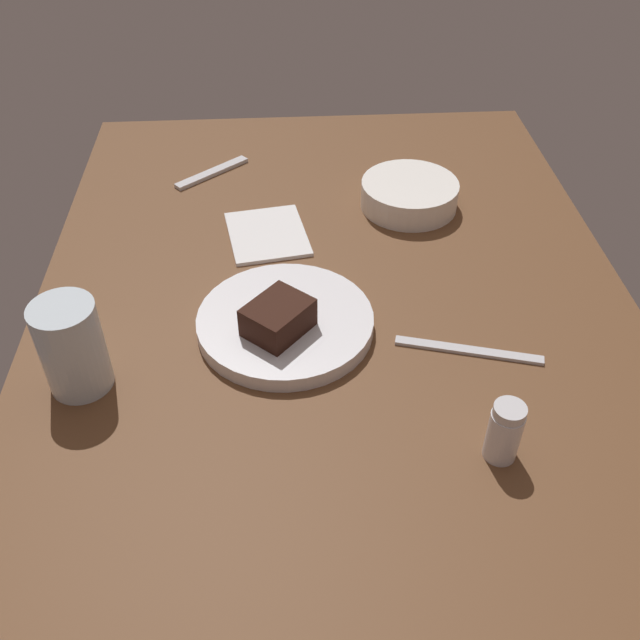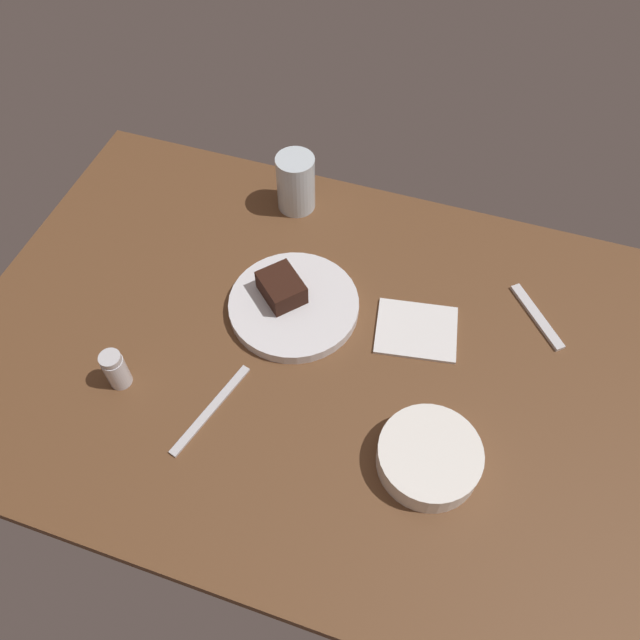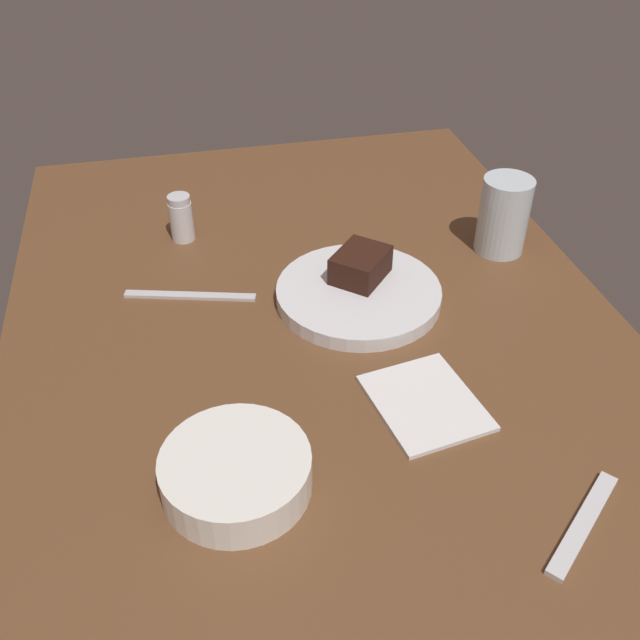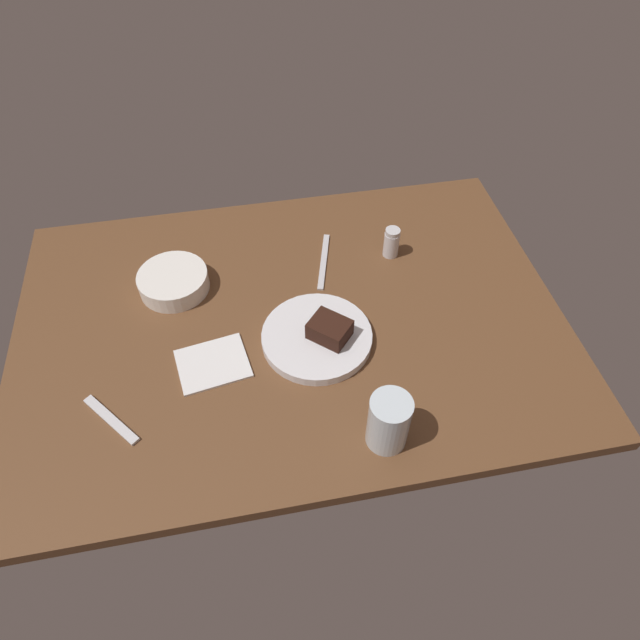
% 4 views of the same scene
% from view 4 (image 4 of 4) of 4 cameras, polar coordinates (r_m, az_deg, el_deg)
% --- Properties ---
extents(dining_table, '(1.20, 0.84, 0.03)m').
position_cam_4_polar(dining_table, '(1.24, -3.02, -0.32)').
color(dining_table, brown).
rests_on(dining_table, ground).
extents(dessert_plate, '(0.24, 0.24, 0.02)m').
position_cam_4_polar(dessert_plate, '(1.18, -0.33, -1.79)').
color(dessert_plate, silver).
rests_on(dessert_plate, dining_table).
extents(chocolate_cake_slice, '(0.10, 0.10, 0.04)m').
position_cam_4_polar(chocolate_cake_slice, '(1.15, 1.00, -0.97)').
color(chocolate_cake_slice, black).
rests_on(chocolate_cake_slice, dessert_plate).
extents(salt_shaker, '(0.04, 0.04, 0.08)m').
position_cam_4_polar(salt_shaker, '(1.35, 7.37, 7.92)').
color(salt_shaker, silver).
rests_on(salt_shaker, dining_table).
extents(water_glass, '(0.08, 0.08, 0.12)m').
position_cam_4_polar(water_glass, '(1.01, 7.08, -10.35)').
color(water_glass, silver).
rests_on(water_glass, dining_table).
extents(side_bowl, '(0.16, 0.16, 0.04)m').
position_cam_4_polar(side_bowl, '(1.31, -14.85, 3.86)').
color(side_bowl, white).
rests_on(side_bowl, dining_table).
extents(dessert_spoon, '(0.11, 0.13, 0.01)m').
position_cam_4_polar(dessert_spoon, '(1.14, -20.72, -9.58)').
color(dessert_spoon, silver).
rests_on(dessert_spoon, dining_table).
extents(butter_knife, '(0.06, 0.19, 0.01)m').
position_cam_4_polar(butter_knife, '(1.35, 0.38, 6.07)').
color(butter_knife, silver).
rests_on(butter_knife, dining_table).
extents(folded_napkin, '(0.16, 0.14, 0.01)m').
position_cam_4_polar(folded_napkin, '(1.17, -10.97, -4.43)').
color(folded_napkin, white).
rests_on(folded_napkin, dining_table).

